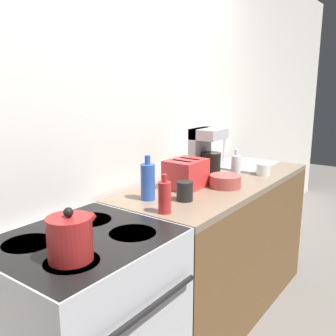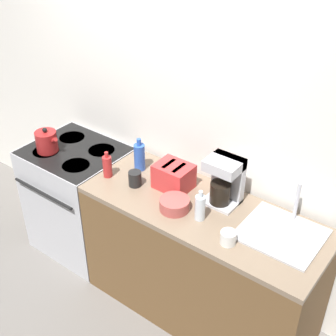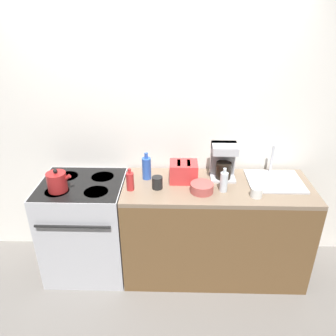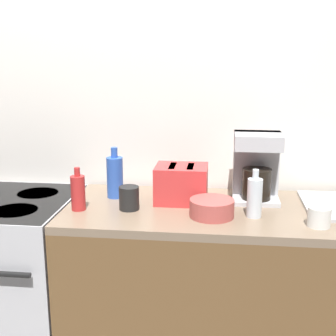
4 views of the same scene
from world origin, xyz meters
name	(u,v)px [view 4 (image 4 of 4)]	position (x,y,z in m)	size (l,w,h in m)	color
wall_back	(133,116)	(0.00, 0.69, 1.30)	(8.00, 0.05, 2.60)	silver
stove	(2,286)	(-0.61, 0.32, 0.48)	(0.73, 0.67, 0.94)	#B7B7BC
counter_block	(241,303)	(0.58, 0.32, 0.47)	(1.63, 0.64, 0.94)	brown
toaster	(181,184)	(0.29, 0.40, 1.02)	(0.24, 0.20, 0.17)	red
coffee_maker	(257,166)	(0.64, 0.47, 1.10)	(0.22, 0.19, 0.33)	#B7B7BC
bottle_red	(78,192)	(-0.16, 0.23, 1.02)	(0.06, 0.06, 0.20)	#B72828
bottle_blue	(115,177)	(-0.04, 0.43, 1.04)	(0.08, 0.08, 0.25)	#2D56B7
bottle_clear	(255,197)	(0.61, 0.22, 1.02)	(0.06, 0.06, 0.21)	silver
cup_white	(319,217)	(0.87, 0.14, 0.98)	(0.09, 0.09, 0.08)	white
cup_black	(129,198)	(0.06, 0.26, 0.99)	(0.09, 0.09, 0.11)	black
bowl	(212,208)	(0.43, 0.21, 0.97)	(0.19, 0.19, 0.08)	#B24C47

